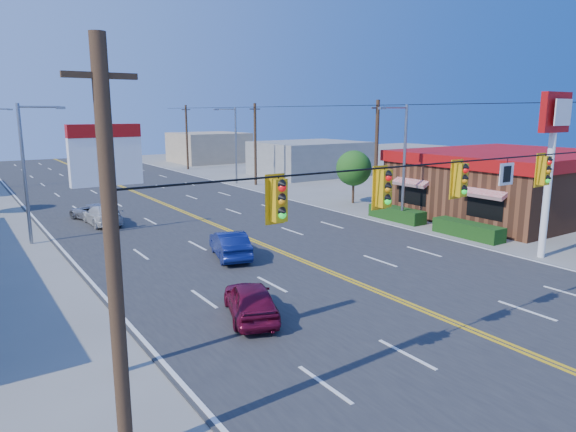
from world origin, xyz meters
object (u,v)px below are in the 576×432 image
signal_span (481,194)px  car_silver (93,212)px  car_magenta (251,301)px  kfc (508,183)px  kfc_pylon (552,142)px  car_blue (230,245)px  car_white (102,216)px  pizza_hut_sign (109,199)px

signal_span → car_silver: 27.91m
car_magenta → car_silver: 21.55m
kfc → car_silver: 30.24m
kfc_pylon → car_blue: size_ratio=2.00×
car_blue → signal_span: bearing=117.3°
car_white → kfc_pylon: bearing=128.2°
kfc_pylon → car_white: bearing=129.7°
signal_span → car_magenta: bearing=137.2°
signal_span → kfc: 23.47m
car_blue → car_magenta: bearing=83.6°
car_magenta → car_silver: size_ratio=0.98×
signal_span → kfc_pylon: signal_span is taller
kfc → pizza_hut_sign: pizza_hut_sign is taller
kfc → car_white: (-26.16, 12.82, -1.73)m
kfc_pylon → car_silver: size_ratio=2.08×
kfc_pylon → pizza_hut_sign: (-22.00, 0.00, -0.86)m
kfc → car_blue: bearing=177.8°
car_silver → car_white: bearing=74.7°
kfc_pylon → car_white: kfc_pylon is taller
kfc → pizza_hut_sign: size_ratio=2.38×
kfc → car_magenta: 26.65m
kfc → car_blue: kfc is taller
signal_span → kfc: signal_span is taller
pizza_hut_sign → car_blue: size_ratio=1.61×
kfc_pylon → car_white: (-17.26, 20.82, -5.39)m
pizza_hut_sign → car_blue: (8.22, 8.88, -4.48)m
signal_span → car_white: 25.91m
signal_span → car_silver: size_ratio=5.96×
car_silver → kfc_pylon: bearing=108.7°
kfc_pylon → car_magenta: (-16.84, 1.31, -5.36)m
signal_span → pizza_hut_sign: 11.60m
kfc → car_magenta: (-25.74, -6.69, -1.70)m
pizza_hut_sign → car_white: (4.74, 20.82, -4.53)m
car_magenta → car_white: car_magenta is taller
car_magenta → car_white: size_ratio=0.89×
car_silver → pizza_hut_sign: bearing=60.0°
car_white → signal_span: bearing=102.4°
car_silver → car_magenta: bearing=72.8°
car_magenta → car_blue: car_blue is taller
car_silver → signal_span: bearing=84.5°
kfc → car_blue: 22.76m
pizza_hut_sign → car_blue: pizza_hut_sign is taller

